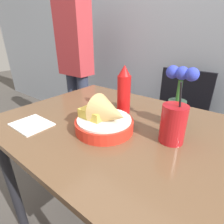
% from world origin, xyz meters
% --- Properties ---
extents(wall_window, '(7.00, 0.06, 2.60)m').
position_xyz_m(wall_window, '(0.00, 1.05, 1.30)').
color(wall_window, '#9EA8B7').
rests_on(wall_window, ground_plane).
extents(dining_table, '(1.04, 0.81, 0.76)m').
position_xyz_m(dining_table, '(0.00, 0.00, 0.65)').
color(dining_table, brown).
rests_on(dining_table, ground_plane).
extents(chair_far_window, '(0.40, 0.40, 0.88)m').
position_xyz_m(chair_far_window, '(0.06, 0.77, 0.52)').
color(chair_far_window, black).
rests_on(chair_far_window, ground_plane).
extents(food_basket, '(0.24, 0.24, 0.15)m').
position_xyz_m(food_basket, '(0.02, -0.09, 0.82)').
color(food_basket, red).
rests_on(food_basket, dining_table).
extents(ketchup_bottle, '(0.07, 0.07, 0.24)m').
position_xyz_m(ketchup_bottle, '(-0.03, 0.12, 0.88)').
color(ketchup_bottle, red).
rests_on(ketchup_bottle, dining_table).
extents(drink_cup, '(0.09, 0.09, 0.24)m').
position_xyz_m(drink_cup, '(0.26, 0.01, 0.83)').
color(drink_cup, red).
rests_on(drink_cup, dining_table).
extents(flower_vase, '(0.13, 0.08, 0.26)m').
position_xyz_m(flower_vase, '(0.23, 0.14, 0.89)').
color(flower_vase, '#2D4738').
rests_on(flower_vase, dining_table).
extents(napkin, '(0.17, 0.13, 0.01)m').
position_xyz_m(napkin, '(-0.27, -0.25, 0.76)').
color(napkin, white).
rests_on(napkin, dining_table).
extents(person_standing, '(0.32, 0.18, 1.59)m').
position_xyz_m(person_standing, '(-0.91, 0.57, 0.91)').
color(person_standing, '#2D3347').
rests_on(person_standing, ground_plane).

